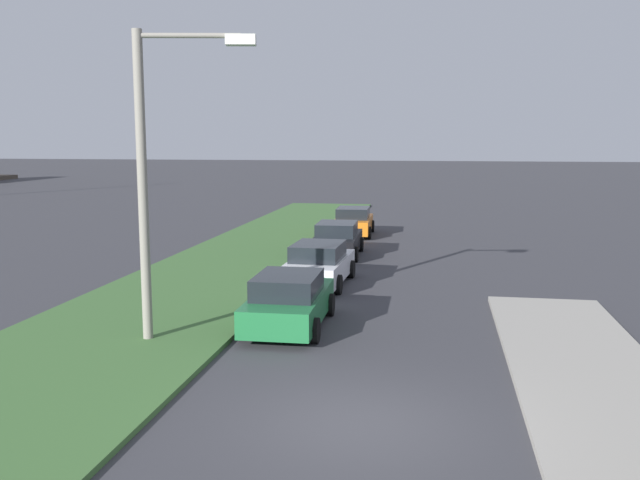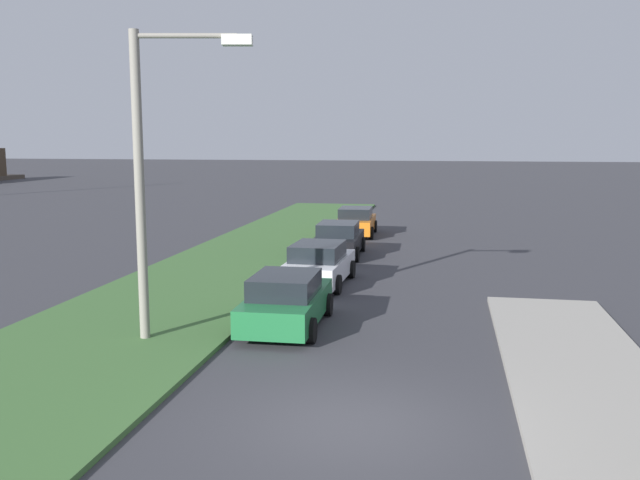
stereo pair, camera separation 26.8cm
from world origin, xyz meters
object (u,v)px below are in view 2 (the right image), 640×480
(parked_car_green, at_px, (286,301))
(streetlight, at_px, (154,164))
(parked_car_white, at_px, (319,264))
(parked_car_black, at_px, (338,240))
(parked_car_orange, at_px, (356,222))

(parked_car_green, bearing_deg, streetlight, 123.28)
(parked_car_green, height_order, parked_car_white, same)
(parked_car_white, relative_size, parked_car_black, 1.00)
(parked_car_green, distance_m, streetlight, 4.98)
(parked_car_green, xyz_separation_m, parked_car_orange, (17.90, 0.48, 0.00))
(parked_car_green, bearing_deg, parked_car_white, 0.60)
(parked_car_green, height_order, parked_car_black, same)
(parked_car_green, bearing_deg, parked_car_orange, 0.66)
(parked_car_black, xyz_separation_m, streetlight, (-13.27, 2.40, 3.67))
(parked_car_black, bearing_deg, parked_car_green, -179.69)
(parked_car_white, xyz_separation_m, parked_car_black, (5.91, 0.23, 0.00))
(parked_car_white, distance_m, parked_car_orange, 12.43)
(streetlight, bearing_deg, parked_car_orange, -6.63)
(parked_car_orange, bearing_deg, parked_car_green, 179.49)
(parked_car_white, bearing_deg, parked_car_black, 4.17)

